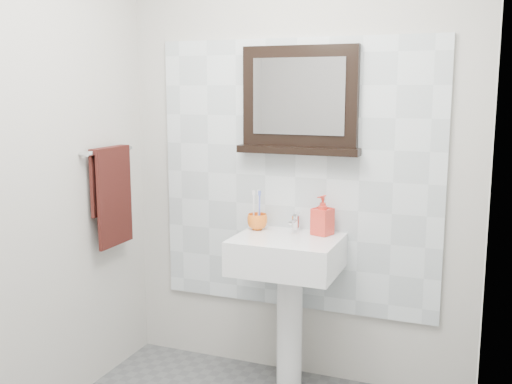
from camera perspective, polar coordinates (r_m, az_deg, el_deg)
back_wall at (r=3.32m, az=3.90°, el=3.19°), size 2.00×0.01×2.50m
left_wall at (r=2.88m, az=-22.65°, el=1.44°), size 0.01×2.20×2.50m
right_wall at (r=2.08m, az=21.24°, el=-1.46°), size 0.01×2.20×2.50m
splashback at (r=3.32m, az=3.82°, el=1.45°), size 1.60×0.02×1.50m
pedestal_sink at (r=3.22m, az=3.01°, el=-7.48°), size 0.55×0.44×0.96m
toothbrush_cup at (r=3.32m, az=0.13°, el=-2.85°), size 0.13×0.13×0.09m
toothbrushes at (r=3.30m, az=0.12°, el=-1.52°), size 0.05×0.04×0.21m
soap_dispenser at (r=3.21m, az=6.36°, el=-2.21°), size 0.12×0.12×0.21m
framed_mirror at (r=3.25m, az=4.17°, el=8.47°), size 0.68×0.11×0.57m
towel_bar at (r=3.38m, az=-13.81°, el=3.85°), size 0.07×0.40×0.03m
hand_towel at (r=3.40m, az=-13.57°, el=0.32°), size 0.06×0.30×0.55m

